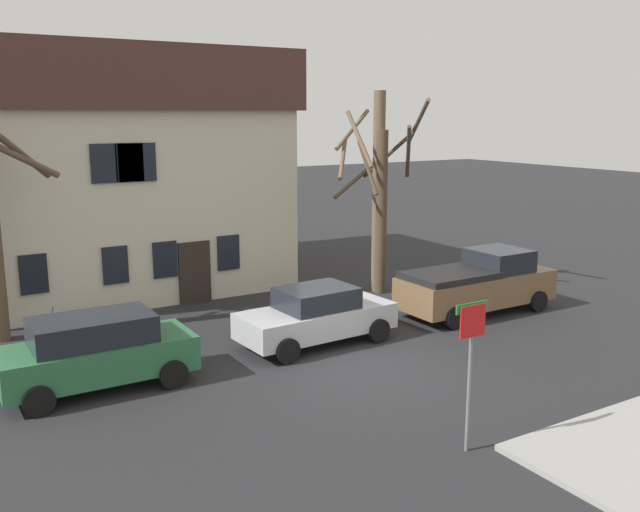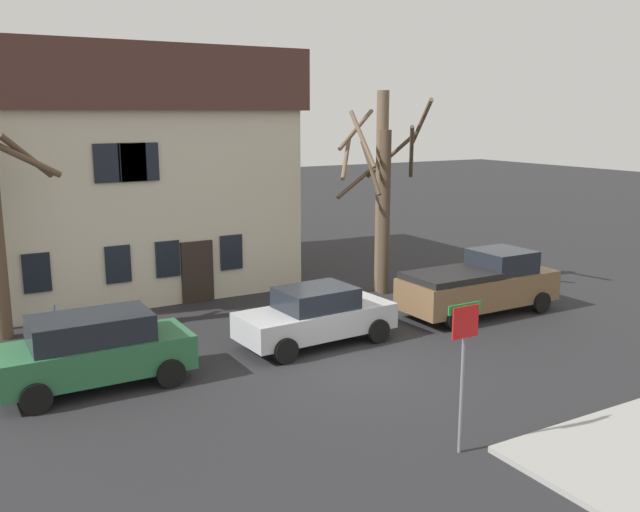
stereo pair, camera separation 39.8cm
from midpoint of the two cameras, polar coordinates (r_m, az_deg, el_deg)
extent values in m
plane|color=#262628|center=(17.64, 3.36, -9.28)|extent=(120.00, 120.00, 0.00)
cube|color=beige|center=(27.12, -16.04, 4.64)|extent=(11.01, 8.81, 6.40)
cube|color=#4C2D28|center=(26.96, -16.56, 13.61)|extent=(11.51, 9.31, 2.08)
cube|color=#2D231E|center=(23.70, -9.59, -1.30)|extent=(1.10, 0.12, 2.10)
cube|color=black|center=(22.39, -21.83, -1.30)|extent=(0.80, 0.08, 1.20)
cube|color=black|center=(22.84, -15.81, -0.66)|extent=(0.80, 0.08, 1.20)
cube|color=black|center=(23.28, -11.95, -0.24)|extent=(0.80, 0.08, 1.20)
cube|color=black|center=(24.05, -6.85, 0.31)|extent=(0.80, 0.08, 1.20)
cube|color=black|center=(22.36, -16.67, 7.34)|extent=(0.80, 0.08, 1.20)
cube|color=black|center=(22.55, -14.81, 7.47)|extent=(0.80, 0.08, 1.20)
cube|color=black|center=(22.57, -14.62, 7.48)|extent=(0.80, 0.08, 1.20)
cube|color=black|center=(22.68, -13.64, 7.55)|extent=(0.80, 0.08, 1.20)
cylinder|color=brown|center=(19.66, -23.71, 7.93)|extent=(2.69, 1.04, 1.56)
cylinder|color=brown|center=(20.28, -22.50, 7.62)|extent=(1.63, 1.98, 1.36)
cylinder|color=#4C3D2D|center=(24.35, 5.79, 3.52)|extent=(0.39, 0.39, 5.75)
cylinder|color=#4C3D2D|center=(25.08, 4.05, 6.60)|extent=(2.41, 0.40, 1.53)
cylinder|color=#4C3D2D|center=(24.14, 8.02, 8.46)|extent=(1.24, 1.57, 1.87)
cylinder|color=#4C3D2D|center=(23.87, 4.67, 7.26)|extent=(0.21, 1.30, 1.82)
cylinder|color=#4C3D2D|center=(25.02, 6.39, 8.28)|extent=(1.31, 1.52, 1.70)
cylinder|color=brown|center=(24.55, 5.55, 5.15)|extent=(0.42, 0.42, 7.08)
cylinder|color=brown|center=(24.51, 2.64, 8.12)|extent=(1.68, 2.15, 1.42)
cylinder|color=brown|center=(24.94, 3.45, 10.38)|extent=(2.07, 1.10, 1.43)
cylinder|color=brown|center=(23.99, 4.00, 9.60)|extent=(0.24, 1.72, 1.92)
cylinder|color=brown|center=(24.68, 8.82, 10.85)|extent=(1.33, 2.58, 1.61)
cube|color=#2D6B42|center=(17.06, -17.30, -7.95)|extent=(4.35, 1.76, 0.81)
cube|color=#1E232B|center=(16.82, -17.74, -5.68)|extent=(2.70, 1.55, 0.62)
cylinder|color=black|center=(18.33, -13.31, -7.64)|extent=(0.68, 0.22, 0.68)
cylinder|color=black|center=(16.75, -11.54, -9.42)|extent=(0.68, 0.22, 0.68)
cylinder|color=black|center=(17.78, -22.57, -8.84)|extent=(0.68, 0.22, 0.68)
cylinder|color=black|center=(16.15, -21.71, -10.85)|extent=(0.68, 0.22, 0.68)
cube|color=#B7BABF|center=(19.26, 0.26, -5.31)|extent=(4.50, 2.00, 0.71)
cube|color=#1E232B|center=(19.08, 0.26, -3.46)|extent=(2.11, 1.66, 0.58)
cylinder|color=black|center=(20.87, 2.36, -4.94)|extent=(0.69, 0.26, 0.68)
cylinder|color=black|center=(19.52, 5.39, -6.16)|extent=(0.69, 0.26, 0.68)
cylinder|color=black|center=(19.35, -4.93, -6.31)|extent=(0.69, 0.26, 0.68)
cylinder|color=black|center=(17.89, -2.22, -7.79)|extent=(0.69, 0.26, 0.68)
cube|color=brown|center=(22.71, 13.42, -2.68)|extent=(5.31, 1.98, 0.96)
cube|color=#1E232B|center=(23.19, 15.22, -0.37)|extent=(1.71, 1.72, 0.70)
cube|color=black|center=(21.80, 11.27, -1.61)|extent=(2.77, 1.89, 0.20)
cylinder|color=black|center=(24.73, 14.84, -2.68)|extent=(0.68, 0.22, 0.68)
cylinder|color=black|center=(23.45, 18.20, -3.66)|extent=(0.68, 0.22, 0.68)
cylinder|color=black|center=(22.37, 8.29, -3.91)|extent=(0.68, 0.22, 0.68)
cylinder|color=black|center=(20.96, 11.62, -5.10)|extent=(0.68, 0.22, 0.68)
cylinder|color=slate|center=(13.33, 12.48, -10.00)|extent=(0.07, 0.07, 2.88)
cube|color=red|center=(12.95, 12.76, -5.33)|extent=(0.60, 0.03, 0.60)
cube|color=#1E8C38|center=(12.90, 12.69, -4.22)|extent=(0.76, 0.02, 0.18)
torus|color=black|center=(21.28, -18.76, -5.20)|extent=(0.69, 0.29, 0.71)
torus|color=black|center=(20.80, -21.21, -5.76)|extent=(0.69, 0.29, 0.71)
cylinder|color=#1E4C8C|center=(20.97, -20.01, -4.90)|extent=(0.95, 0.38, 0.19)
cylinder|color=#1E4C8C|center=(20.82, -20.53, -4.40)|extent=(0.10, 0.06, 0.45)
camera|label=1|loc=(0.20, -89.41, 0.12)|focal=38.85mm
camera|label=2|loc=(0.20, 90.59, -0.12)|focal=38.85mm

